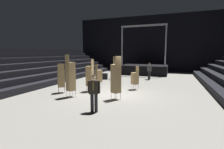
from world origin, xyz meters
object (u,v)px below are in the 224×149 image
at_px(man_with_tie, 94,91).
at_px(chair_stack_front_left, 116,78).
at_px(chair_stack_front_right, 61,78).
at_px(chair_stack_mid_left, 115,68).
at_px(chair_stack_mid_centre, 90,76).
at_px(stage_riser, 144,69).
at_px(chair_stack_rear_right, 99,76).
at_px(chair_stack_mid_right, 135,78).
at_px(crew_worker_near_stage, 149,70).
at_px(equipment_road_case, 103,76).
at_px(chair_stack_rear_left, 70,76).

relative_size(man_with_tie, chair_stack_front_left, 0.69).
xyz_separation_m(chair_stack_front_right, chair_stack_mid_left, (1.36, 7.03, 0.17)).
distance_m(man_with_tie, chair_stack_mid_centre, 4.10).
distance_m(stage_riser, chair_stack_mid_left, 5.31).
height_order(chair_stack_front_left, chair_stack_rear_right, chair_stack_front_left).
height_order(chair_stack_mid_left, chair_stack_mid_right, chair_stack_mid_left).
bearing_deg(chair_stack_mid_left, crew_worker_near_stage, 87.02).
bearing_deg(man_with_tie, crew_worker_near_stage, -110.32).
relative_size(chair_stack_mid_centre, equipment_road_case, 2.47).
bearing_deg(chair_stack_front_right, man_with_tie, -76.02).
bearing_deg(equipment_road_case, chair_stack_front_right, -92.42).
xyz_separation_m(chair_stack_front_right, equipment_road_case, (0.27, 6.34, -0.70)).
distance_m(chair_stack_front_left, chair_stack_rear_right, 3.74).
bearing_deg(chair_stack_mid_centre, chair_stack_mid_left, -4.66).
relative_size(chair_stack_front_left, chair_stack_rear_right, 1.38).
bearing_deg(stage_riser, chair_stack_rear_right, -102.47).
distance_m(chair_stack_mid_centre, crew_worker_near_stage, 7.37).
bearing_deg(chair_stack_rear_right, equipment_road_case, 150.17).
height_order(chair_stack_mid_left, chair_stack_rear_right, chair_stack_mid_left).
bearing_deg(man_with_tie, chair_stack_rear_right, -81.59).
relative_size(chair_stack_mid_left, crew_worker_near_stage, 1.35).
distance_m(man_with_tie, equipment_road_case, 9.50).
height_order(chair_stack_mid_right, chair_stack_rear_right, chair_stack_rear_right).
bearing_deg(chair_stack_rear_left, chair_stack_mid_centre, 102.45).
bearing_deg(equipment_road_case, chair_stack_rear_left, -82.42).
relative_size(chair_stack_mid_right, equipment_road_case, 1.90).
bearing_deg(chair_stack_front_right, chair_stack_front_left, -45.12).
relative_size(chair_stack_mid_centre, crew_worker_near_stage, 1.30).
height_order(chair_stack_front_right, chair_stack_mid_right, chair_stack_front_right).
xyz_separation_m(chair_stack_mid_left, chair_stack_rear_left, (-0.16, -7.70, 0.13)).
height_order(chair_stack_front_right, crew_worker_near_stage, chair_stack_front_right).
xyz_separation_m(stage_riser, chair_stack_mid_centre, (-1.95, -10.81, 0.46)).
bearing_deg(chair_stack_mid_centre, chair_stack_mid_right, -65.95).
xyz_separation_m(man_with_tie, chair_stack_mid_left, (-2.31, 9.53, 0.19)).
xyz_separation_m(crew_worker_near_stage, equipment_road_case, (-4.43, -1.37, -0.67)).
xyz_separation_m(chair_stack_front_left, chair_stack_mid_left, (-2.56, 7.26, -0.08)).
height_order(chair_stack_mid_right, equipment_road_case, chair_stack_mid_right).
relative_size(chair_stack_rear_right, equipment_road_case, 1.99).
height_order(chair_stack_front_left, chair_stack_mid_right, chair_stack_front_left).
distance_m(man_with_tie, chair_stack_front_right, 4.44).
bearing_deg(chair_stack_mid_left, man_with_tie, -0.80).
bearing_deg(chair_stack_mid_centre, man_with_tie, -156.40).
relative_size(chair_stack_mid_centre, chair_stack_rear_left, 0.87).
bearing_deg(chair_stack_mid_centre, chair_stack_front_right, 116.08).
bearing_deg(chair_stack_mid_left, equipment_road_case, -72.21).
xyz_separation_m(chair_stack_mid_right, chair_stack_rear_right, (-2.86, -0.09, 0.04)).
xyz_separation_m(man_with_tie, chair_stack_front_right, (-3.67, 2.50, 0.02)).
xyz_separation_m(man_with_tie, chair_stack_mid_right, (0.69, 5.20, -0.11)).
relative_size(chair_stack_mid_left, chair_stack_mid_right, 1.35).
height_order(stage_riser, chair_stack_mid_centre, stage_riser).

